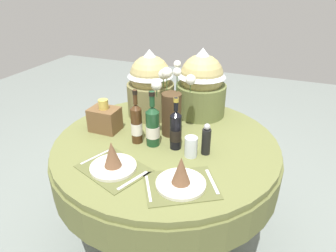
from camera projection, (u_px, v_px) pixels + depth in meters
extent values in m
plane|color=gray|center=(166.00, 233.00, 2.17)|extent=(8.00, 8.00, 0.00)
cylinder|color=olive|center=(166.00, 143.00, 1.82)|extent=(1.34, 1.34, 0.04)
cylinder|color=#626738|center=(166.00, 159.00, 1.87)|extent=(1.37, 1.37, 0.19)
cylinder|color=black|center=(166.00, 191.00, 1.99)|extent=(0.12, 0.12, 0.71)
cylinder|color=black|center=(166.00, 231.00, 2.16)|extent=(0.64, 0.64, 0.03)
cube|color=brown|center=(113.00, 168.00, 1.55)|extent=(0.41, 0.36, 0.00)
cylinder|color=silver|center=(113.00, 167.00, 1.54)|extent=(0.24, 0.24, 0.02)
cone|color=brown|center=(112.00, 154.00, 1.51)|extent=(0.09, 0.09, 0.14)
cube|color=silver|center=(96.00, 157.00, 1.64)|extent=(0.08, 0.18, 0.00)
cube|color=silver|center=(133.00, 180.00, 1.45)|extent=(0.08, 0.18, 0.00)
cube|color=brown|center=(181.00, 185.00, 1.42)|extent=(0.43, 0.40, 0.00)
cylinder|color=silver|center=(181.00, 184.00, 1.42)|extent=(0.24, 0.24, 0.02)
cone|color=brown|center=(181.00, 170.00, 1.38)|extent=(0.09, 0.09, 0.14)
cube|color=silver|center=(148.00, 188.00, 1.40)|extent=(0.11, 0.17, 0.00)
cube|color=silver|center=(212.00, 181.00, 1.45)|extent=(0.11, 0.17, 0.00)
cylinder|color=#47331E|center=(172.00, 114.00, 1.82)|extent=(0.12, 0.12, 0.27)
sphere|color=white|center=(163.00, 74.00, 1.82)|extent=(0.06, 0.06, 0.06)
cylinder|color=#4C7038|center=(163.00, 83.00, 1.84)|extent=(0.01, 0.01, 0.06)
sphere|color=white|center=(177.00, 64.00, 1.79)|extent=(0.04, 0.04, 0.04)
cylinder|color=#4C7038|center=(177.00, 77.00, 1.82)|extent=(0.01, 0.01, 0.14)
sphere|color=white|center=(156.00, 85.00, 1.69)|extent=(0.06, 0.06, 0.06)
cylinder|color=#4C7038|center=(157.00, 93.00, 1.71)|extent=(0.01, 0.01, 0.05)
sphere|color=white|center=(191.00, 80.00, 1.75)|extent=(0.06, 0.06, 0.06)
cylinder|color=#4C7038|center=(190.00, 88.00, 1.78)|extent=(0.01, 0.01, 0.05)
sphere|color=white|center=(177.00, 72.00, 1.74)|extent=(0.05, 0.05, 0.05)
cylinder|color=#4C7038|center=(177.00, 83.00, 1.77)|extent=(0.01, 0.01, 0.11)
sphere|color=white|center=(167.00, 73.00, 1.76)|extent=(0.07, 0.07, 0.07)
cylinder|color=#4C7038|center=(167.00, 83.00, 1.80)|extent=(0.01, 0.01, 0.09)
cylinder|color=black|center=(176.00, 132.00, 1.68)|extent=(0.07, 0.07, 0.21)
cylinder|color=black|center=(176.00, 135.00, 1.69)|extent=(0.07, 0.07, 0.07)
cone|color=black|center=(176.00, 113.00, 1.63)|extent=(0.07, 0.07, 0.03)
cylinder|color=black|center=(176.00, 104.00, 1.61)|extent=(0.03, 0.03, 0.08)
cylinder|color=#B29933|center=(176.00, 100.00, 1.59)|extent=(0.03, 0.03, 0.02)
cylinder|color=#194223|center=(153.00, 129.00, 1.72)|extent=(0.08, 0.08, 0.21)
cylinder|color=silver|center=(153.00, 131.00, 1.73)|extent=(0.08, 0.08, 0.07)
cone|color=#194223|center=(152.00, 109.00, 1.66)|extent=(0.08, 0.08, 0.04)
cylinder|color=#194223|center=(152.00, 99.00, 1.63)|extent=(0.03, 0.03, 0.09)
cylinder|color=black|center=(152.00, 94.00, 1.62)|extent=(0.03, 0.03, 0.02)
cylinder|color=#422814|center=(137.00, 126.00, 1.74)|extent=(0.07, 0.07, 0.22)
cylinder|color=silver|center=(137.00, 128.00, 1.75)|extent=(0.07, 0.07, 0.07)
cone|color=#422814|center=(136.00, 107.00, 1.69)|extent=(0.07, 0.07, 0.03)
cylinder|color=#422814|center=(135.00, 97.00, 1.66)|extent=(0.02, 0.02, 0.08)
cylinder|color=black|center=(135.00, 92.00, 1.65)|extent=(0.03, 0.03, 0.02)
cylinder|color=silver|center=(191.00, 147.00, 1.63)|extent=(0.07, 0.07, 0.12)
cylinder|color=black|center=(206.00, 142.00, 1.64)|extent=(0.05, 0.05, 0.15)
sphere|color=#B7B7BC|center=(207.00, 127.00, 1.60)|extent=(0.03, 0.03, 0.03)
cylinder|color=olive|center=(151.00, 99.00, 2.09)|extent=(0.32, 0.32, 0.23)
sphere|color=tan|center=(150.00, 76.00, 2.01)|extent=(0.27, 0.27, 0.27)
cone|color=silver|center=(150.00, 63.00, 1.97)|extent=(0.31, 0.31, 0.18)
cylinder|color=olive|center=(200.00, 99.00, 2.10)|extent=(0.35, 0.35, 0.22)
sphere|color=tan|center=(202.00, 76.00, 2.02)|extent=(0.29, 0.29, 0.29)
cone|color=silver|center=(202.00, 62.00, 1.97)|extent=(0.33, 0.33, 0.19)
cube|color=brown|center=(105.00, 119.00, 1.89)|extent=(0.18, 0.14, 0.15)
cylinder|color=gold|center=(103.00, 104.00, 1.84)|extent=(0.06, 0.06, 0.06)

